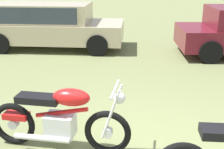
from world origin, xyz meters
TOP-DOWN VIEW (x-y plane):
  - motorcycle_red at (-1.14, 0.35)m, footprint 2.05×0.64m
  - car_beige at (-3.22, 5.96)m, footprint 4.46×2.06m

SIDE VIEW (x-z plane):
  - motorcycle_red at x=-1.14m, z-range -0.03..0.99m
  - car_beige at x=-3.22m, z-range 0.12..1.55m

